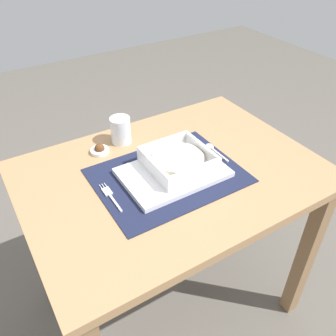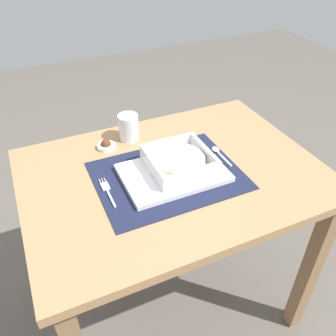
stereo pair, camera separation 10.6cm
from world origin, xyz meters
name	(u,v)px [view 1 (the left image)]	position (x,y,z in m)	size (l,w,h in m)	color
ground_plane	(171,300)	(0.00, 0.00, 0.00)	(6.00, 6.00, 0.00)	#59544C
dining_table	(172,197)	(0.00, 0.00, 0.59)	(0.91, 0.66, 0.70)	#A37A51
placemat	(168,175)	(-0.02, -0.01, 0.70)	(0.44, 0.33, 0.00)	#191E38
serving_plate	(173,172)	(-0.01, -0.02, 0.71)	(0.31, 0.21, 0.02)	white
porridge_bowl	(178,161)	(0.02, -0.01, 0.74)	(0.18, 0.18, 0.05)	white
fork	(110,195)	(-0.21, -0.01, 0.71)	(0.02, 0.13, 0.00)	silver
spoon	(212,148)	(0.17, 0.03, 0.71)	(0.02, 0.11, 0.01)	silver
butter_knife	(214,157)	(0.15, -0.02, 0.71)	(0.01, 0.13, 0.01)	black
drinking_glass	(121,132)	(-0.06, 0.23, 0.74)	(0.07, 0.07, 0.09)	white
condiment_saucer	(100,150)	(-0.15, 0.21, 0.71)	(0.06, 0.06, 0.03)	white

